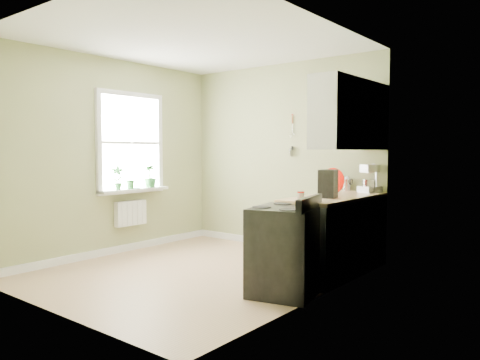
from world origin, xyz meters
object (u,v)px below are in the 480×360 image
Objects in this scene: stove at (286,250)px; stand_mixer at (371,179)px; coffee_maker at (328,184)px; kettle at (347,183)px.

stove is 1.89m from stand_mixer.
stand_mixer is at bearing 84.26° from coffee_maker.
kettle is at bearing 103.43° from coffee_maker.
coffee_maker is (-0.10, -0.98, -0.02)m from stand_mixer.
stove is at bearing -92.90° from coffee_maker.
stove is 2.55× the size of stand_mixer.
stand_mixer reaches higher than coffee_maker.
stand_mixer is at bearing 3.45° from kettle.
coffee_maker is at bearing -76.57° from kettle.
stove is 1.01m from coffee_maker.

